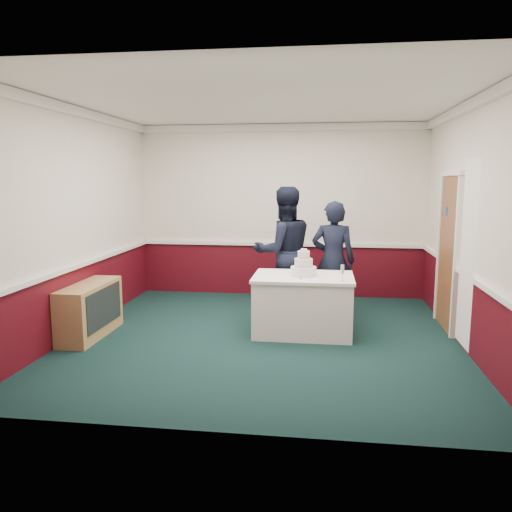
# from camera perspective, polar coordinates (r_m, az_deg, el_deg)

# --- Properties ---
(ground) EXTENTS (5.00, 5.00, 0.00)m
(ground) POSITION_cam_1_polar(r_m,az_deg,el_deg) (6.63, 0.82, -9.32)
(ground) COLOR #112829
(ground) RESTS_ON ground
(room_shell) EXTENTS (5.00, 5.00, 3.00)m
(room_shell) POSITION_cam_1_polar(r_m,az_deg,el_deg) (6.90, 2.13, 8.00)
(room_shell) COLOR silver
(room_shell) RESTS_ON ground
(sideboard) EXTENTS (0.41, 1.20, 0.70)m
(sideboard) POSITION_cam_1_polar(r_m,az_deg,el_deg) (6.97, -18.44, -5.88)
(sideboard) COLOR #AD7C54
(sideboard) RESTS_ON ground
(cake_table) EXTENTS (1.32, 0.92, 0.79)m
(cake_table) POSITION_cam_1_polar(r_m,az_deg,el_deg) (6.75, 5.39, -5.48)
(cake_table) COLOR white
(cake_table) RESTS_ON ground
(wedding_cake) EXTENTS (0.35, 0.35, 0.36)m
(wedding_cake) POSITION_cam_1_polar(r_m,az_deg,el_deg) (6.64, 5.45, -1.31)
(wedding_cake) COLOR white
(wedding_cake) RESTS_ON cake_table
(cake_knife) EXTENTS (0.05, 0.22, 0.00)m
(cake_knife) POSITION_cam_1_polar(r_m,az_deg,el_deg) (6.47, 5.10, -2.55)
(cake_knife) COLOR silver
(cake_knife) RESTS_ON cake_table
(champagne_flute) EXTENTS (0.05, 0.05, 0.21)m
(champagne_flute) POSITION_cam_1_polar(r_m,az_deg,el_deg) (6.36, 9.86, -1.59)
(champagne_flute) COLOR silver
(champagne_flute) RESTS_ON cake_table
(person_man) EXTENTS (1.16, 1.05, 1.95)m
(person_man) POSITION_cam_1_polar(r_m,az_deg,el_deg) (7.53, 3.21, 0.49)
(person_man) COLOR black
(person_man) RESTS_ON ground
(person_woman) EXTENTS (0.68, 0.49, 1.75)m
(person_woman) POSITION_cam_1_polar(r_m,az_deg,el_deg) (7.42, 8.80, -0.51)
(person_woman) COLOR black
(person_woman) RESTS_ON ground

